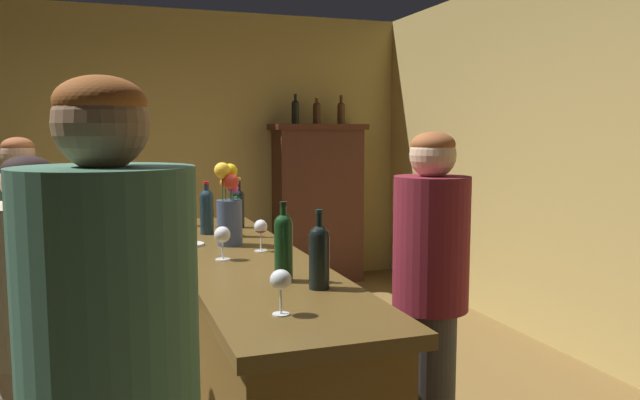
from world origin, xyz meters
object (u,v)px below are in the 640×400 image
at_px(bar_counter, 243,355).
at_px(patron_in_navy, 23,254).
at_px(wine_bottle_merlot, 239,206).
at_px(display_bottle_left, 295,111).
at_px(display_cabinet, 318,200).
at_px(wine_bottle_riesling, 207,209).
at_px(wine_bottle_chardonnay, 187,207).
at_px(cheese_plate, 190,244).
at_px(bartender, 430,295).
at_px(wine_glass_front, 281,281).
at_px(display_bottle_midleft, 317,112).
at_px(display_bottle_center, 341,112).
at_px(wine_bottle_syrah, 284,244).
at_px(wine_glass_mid, 261,228).
at_px(patron_tall, 36,344).
at_px(flower_arrangement, 229,208).
at_px(wine_bottle_rose, 235,213).
at_px(wine_bottle_malbec, 319,254).
at_px(wine_glass_rear, 222,236).

xyz_separation_m(bar_counter, patron_in_navy, (-1.07, 1.10, 0.36)).
bearing_deg(wine_bottle_merlot, display_bottle_left, 65.51).
relative_size(display_cabinet, wine_bottle_riesling, 5.44).
bearing_deg(wine_bottle_chardonnay, cheese_plate, -96.41).
distance_m(wine_bottle_chardonnay, display_bottle_left, 2.72).
bearing_deg(bartender, wine_bottle_merlot, -58.12).
bearing_deg(wine_glass_front, bar_counter, 85.10).
relative_size(wine_bottle_chardonnay, patron_in_navy, 0.18).
xyz_separation_m(display_bottle_midleft, display_bottle_center, (0.27, 0.00, 0.00)).
bearing_deg(wine_bottle_syrah, bartender, 1.23).
distance_m(wine_glass_mid, patron_tall, 1.15).
distance_m(wine_bottle_syrah, cheese_plate, 0.94).
bearing_deg(patron_in_navy, flower_arrangement, 11.12).
bearing_deg(wine_glass_front, wine_bottle_rose, 83.94).
xyz_separation_m(wine_bottle_merlot, wine_bottle_syrah, (-0.12, -1.42, 0.02)).
xyz_separation_m(display_bottle_midleft, bartender, (-0.78, -3.81, -0.90)).
distance_m(bar_counter, bartender, 0.97).
height_order(wine_bottle_riesling, patron_in_navy, patron_in_navy).
bearing_deg(wine_bottle_rose, display_bottle_left, 66.51).
relative_size(wine_bottle_malbec, cheese_plate, 2.03).
bearing_deg(display_bottle_midleft, wine_bottle_rose, -117.42).
height_order(bar_counter, wine_glass_front, wine_glass_front).
distance_m(wine_glass_front, wine_glass_rear, 0.92).
relative_size(wine_bottle_rose, wine_bottle_riesling, 1.02).
bearing_deg(patron_in_navy, display_bottle_center, 86.11).
relative_size(wine_bottle_rose, wine_glass_mid, 1.97).
bearing_deg(wine_bottle_riesling, display_bottle_midleft, 59.09).
xyz_separation_m(wine_bottle_merlot, wine_bottle_malbec, (-0.02, -1.57, 0.00)).
bearing_deg(patron_tall, display_bottle_left, 21.80).
relative_size(cheese_plate, patron_tall, 0.10).
xyz_separation_m(display_bottle_center, bartender, (-1.05, -3.81, -0.91)).
bearing_deg(wine_glass_rear, cheese_plate, 103.17).
bearing_deg(wine_glass_mid, display_bottle_midleft, 66.61).
relative_size(wine_bottle_malbec, display_bottle_left, 0.99).
distance_m(wine_bottle_syrah, patron_tall, 0.97).
bearing_deg(wine_glass_rear, bartender, -30.05).
bearing_deg(display_bottle_left, cheese_plate, -116.60).
distance_m(wine_bottle_merlot, bartender, 1.52).
bearing_deg(bar_counter, wine_bottle_malbec, -79.03).
bearing_deg(display_bottle_center, patron_tall, -125.08).
bearing_deg(wine_glass_front, wine_bottle_chardonnay, 91.13).
distance_m(wine_glass_front, wine_glass_mid, 1.08).
bearing_deg(wine_bottle_malbec, display_cabinet, 71.13).
bearing_deg(display_bottle_left, flower_arrangement, -113.01).
bearing_deg(bartender, patron_tall, 8.08).
bearing_deg(wine_bottle_syrah, patron_tall, 174.74).
distance_m(patron_in_navy, bartender, 2.43).
relative_size(bar_counter, bartender, 1.69).
distance_m(wine_bottle_riesling, display_bottle_center, 3.23).
xyz_separation_m(wine_glass_mid, flower_arrangement, (-0.11, 0.21, 0.08)).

